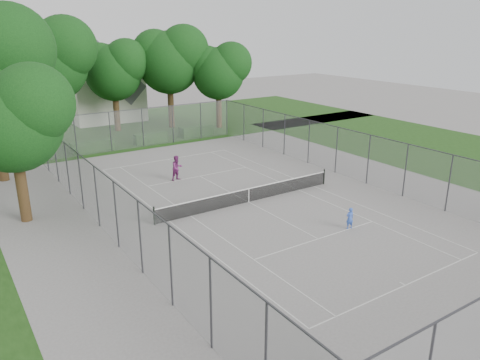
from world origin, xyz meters
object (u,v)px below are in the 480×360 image
girl_player (350,218)px  woman_player (177,168)px  house (104,86)px  tennis_net (249,195)px

girl_player → woman_player: (-4.08, 12.84, 0.30)m
house → woman_player: 25.07m
tennis_net → woman_player: size_ratio=7.08×
house → tennis_net: bearing=-92.3°
tennis_net → woman_player: bearing=105.1°
tennis_net → house: bearing=87.7°
house → woman_player: size_ratio=5.40×
girl_player → woman_player: size_ratio=0.67×
girl_player → tennis_net: bearing=-56.1°
tennis_net → house: 31.41m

